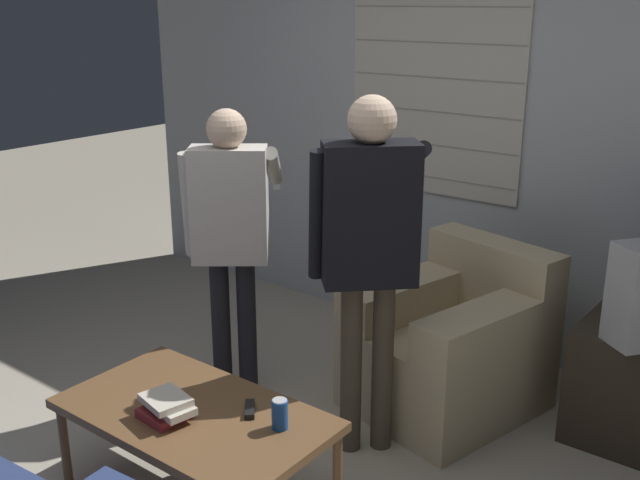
{
  "coord_description": "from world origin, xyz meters",
  "views": [
    {
      "loc": [
        2.03,
        -2.0,
        2.07
      ],
      "look_at": [
        0.02,
        0.62,
        1.0
      ],
      "focal_mm": 42.0,
      "sensor_mm": 36.0,
      "label": 1
    }
  ],
  "objects_px": {
    "person_right_standing": "(369,235)",
    "soda_can": "(280,414)",
    "coffee_table": "(195,418)",
    "spare_remote": "(250,409)",
    "book_stack": "(166,407)",
    "armchair_beige": "(453,344)",
    "person_left_standing": "(230,223)"
  },
  "relations": [
    {
      "from": "person_right_standing",
      "to": "soda_can",
      "type": "relative_size",
      "value": 13.4
    },
    {
      "from": "coffee_table",
      "to": "spare_remote",
      "type": "distance_m",
      "value": 0.24
    },
    {
      "from": "person_right_standing",
      "to": "soda_can",
      "type": "xyz_separation_m",
      "value": [
        0.04,
        -0.68,
        -0.57
      ]
    },
    {
      "from": "coffee_table",
      "to": "book_stack",
      "type": "xyz_separation_m",
      "value": [
        -0.05,
        -0.1,
        0.09
      ]
    },
    {
      "from": "person_right_standing",
      "to": "book_stack",
      "type": "bearing_deg",
      "value": -156.44
    },
    {
      "from": "armchair_beige",
      "to": "coffee_table",
      "type": "bearing_deg",
      "value": 85.37
    },
    {
      "from": "armchair_beige",
      "to": "spare_remote",
      "type": "distance_m",
      "value": 1.3
    },
    {
      "from": "armchair_beige",
      "to": "coffee_table",
      "type": "distance_m",
      "value": 1.48
    },
    {
      "from": "person_left_standing",
      "to": "soda_can",
      "type": "height_order",
      "value": "person_left_standing"
    },
    {
      "from": "armchair_beige",
      "to": "spare_remote",
      "type": "bearing_deg",
      "value": 91.54
    },
    {
      "from": "armchair_beige",
      "to": "person_left_standing",
      "type": "distance_m",
      "value": 1.32
    },
    {
      "from": "armchair_beige",
      "to": "book_stack",
      "type": "bearing_deg",
      "value": 84.88
    },
    {
      "from": "person_right_standing",
      "to": "soda_can",
      "type": "distance_m",
      "value": 0.88
    },
    {
      "from": "person_left_standing",
      "to": "person_right_standing",
      "type": "xyz_separation_m",
      "value": [
        0.84,
        0.02,
        0.09
      ]
    },
    {
      "from": "coffee_table",
      "to": "book_stack",
      "type": "distance_m",
      "value": 0.14
    },
    {
      "from": "soda_can",
      "to": "spare_remote",
      "type": "relative_size",
      "value": 1.02
    },
    {
      "from": "person_left_standing",
      "to": "book_stack",
      "type": "bearing_deg",
      "value": -99.81
    },
    {
      "from": "book_stack",
      "to": "person_right_standing",
      "type": "bearing_deg",
      "value": 67.38
    },
    {
      "from": "person_right_standing",
      "to": "spare_remote",
      "type": "xyz_separation_m",
      "value": [
        -0.13,
        -0.66,
        -0.62
      ]
    },
    {
      "from": "person_left_standing",
      "to": "spare_remote",
      "type": "bearing_deg",
      "value": -80.08
    },
    {
      "from": "coffee_table",
      "to": "person_right_standing",
      "type": "relative_size",
      "value": 0.68
    },
    {
      "from": "soda_can",
      "to": "spare_remote",
      "type": "bearing_deg",
      "value": 174.38
    },
    {
      "from": "coffee_table",
      "to": "person_right_standing",
      "type": "height_order",
      "value": "person_right_standing"
    },
    {
      "from": "armchair_beige",
      "to": "soda_can",
      "type": "bearing_deg",
      "value": 99.48
    },
    {
      "from": "coffee_table",
      "to": "person_right_standing",
      "type": "distance_m",
      "value": 1.08
    },
    {
      "from": "coffee_table",
      "to": "person_left_standing",
      "type": "relative_size",
      "value": 0.73
    },
    {
      "from": "spare_remote",
      "to": "coffee_table",
      "type": "bearing_deg",
      "value": 173.2
    },
    {
      "from": "armchair_beige",
      "to": "person_right_standing",
      "type": "distance_m",
      "value": 0.96
    },
    {
      "from": "spare_remote",
      "to": "person_right_standing",
      "type": "bearing_deg",
      "value": 36.99
    },
    {
      "from": "book_stack",
      "to": "soda_can",
      "type": "distance_m",
      "value": 0.47
    },
    {
      "from": "person_right_standing",
      "to": "soda_can",
      "type": "bearing_deg",
      "value": -130.09
    },
    {
      "from": "coffee_table",
      "to": "spare_remote",
      "type": "xyz_separation_m",
      "value": [
        0.19,
        0.13,
        0.05
      ]
    }
  ]
}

